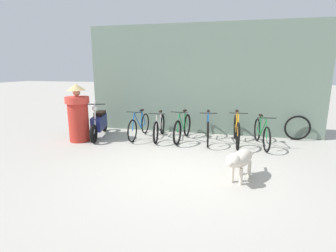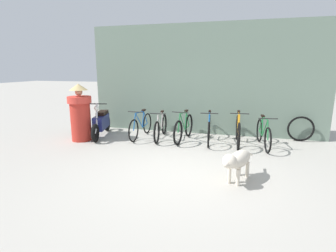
# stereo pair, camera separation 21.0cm
# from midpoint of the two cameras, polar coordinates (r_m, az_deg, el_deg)

# --- Properties ---
(ground_plane) EXTENTS (60.00, 60.00, 0.00)m
(ground_plane) POSITION_cam_midpoint_polar(r_m,az_deg,el_deg) (5.26, 1.23, -10.26)
(ground_plane) COLOR #ADA89E
(shop_wall_back) EXTENTS (7.21, 0.20, 3.34)m
(shop_wall_back) POSITION_cam_midpoint_polar(r_m,az_deg,el_deg) (8.25, 6.49, 9.94)
(shop_wall_back) COLOR slate
(shop_wall_back) RESTS_ON ground
(bicycle_0) EXTENTS (0.46, 1.68, 0.84)m
(bicycle_0) POSITION_cam_midpoint_polar(r_m,az_deg,el_deg) (7.82, -7.05, -0.00)
(bicycle_0) COLOR black
(bicycle_0) RESTS_ON ground
(bicycle_1) EXTENTS (0.46, 1.71, 0.82)m
(bicycle_1) POSITION_cam_midpoint_polar(r_m,az_deg,el_deg) (7.65, -2.70, -0.32)
(bicycle_1) COLOR black
(bicycle_1) RESTS_ON ground
(bicycle_2) EXTENTS (0.46, 1.67, 0.88)m
(bicycle_2) POSITION_cam_midpoint_polar(r_m,az_deg,el_deg) (7.46, 2.38, -0.45)
(bicycle_2) COLOR black
(bicycle_2) RESTS_ON ground
(bicycle_3) EXTENTS (0.46, 1.75, 0.89)m
(bicycle_3) POSITION_cam_midpoint_polar(r_m,az_deg,el_deg) (7.39, 7.85, -0.61)
(bicycle_3) COLOR black
(bicycle_3) RESTS_ON ground
(bicycle_4) EXTENTS (0.46, 1.80, 0.93)m
(bicycle_4) POSITION_cam_midpoint_polar(r_m,az_deg,el_deg) (7.31, 13.90, -0.94)
(bicycle_4) COLOR black
(bicycle_4) RESTS_ON ground
(bicycle_5) EXTENTS (0.46, 1.67, 0.84)m
(bicycle_5) POSITION_cam_midpoint_polar(r_m,az_deg,el_deg) (7.32, 18.94, -1.50)
(bicycle_5) COLOR black
(bicycle_5) RESTS_ON ground
(motorcycle) EXTENTS (0.67, 1.85, 1.05)m
(motorcycle) POSITION_cam_midpoint_polar(r_m,az_deg,el_deg) (8.13, -15.49, 0.57)
(motorcycle) COLOR black
(motorcycle) RESTS_ON ground
(stray_dog) EXTENTS (0.60, 1.19, 0.62)m
(stray_dog) POSITION_cam_midpoint_polar(r_m,az_deg,el_deg) (4.93, 14.26, -7.08)
(stray_dog) COLOR beige
(stray_dog) RESTS_ON ground
(person_in_robes) EXTENTS (0.92, 0.92, 1.61)m
(person_in_robes) POSITION_cam_midpoint_polar(r_m,az_deg,el_deg) (7.76, -19.74, 2.63)
(person_in_robes) COLOR #B72D23
(person_in_robes) RESTS_ON ground
(spare_tire_left) EXTENTS (0.72, 0.08, 0.72)m
(spare_tire_left) POSITION_cam_midpoint_polar(r_m,az_deg,el_deg) (8.29, 25.70, -0.38)
(spare_tire_left) COLOR black
(spare_tire_left) RESTS_ON ground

